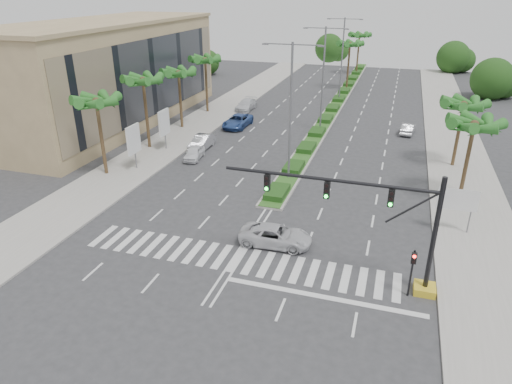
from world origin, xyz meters
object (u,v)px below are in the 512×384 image
car_parked_c (238,121)px  car_right (408,129)px  car_parked_b (202,142)px  car_parked_d (246,105)px  car_parked_a (194,153)px  car_crossing (276,236)px

car_parked_c → car_right: 20.52m
car_parked_b → car_parked_d: (-0.86, 17.35, -0.01)m
car_parked_a → car_parked_b: size_ratio=0.83×
car_parked_a → car_crossing: (12.33, -13.77, 0.05)m
car_parked_a → car_crossing: 18.48m
car_parked_b → car_parked_c: bearing=84.2°
car_parked_b → car_parked_a: bearing=-80.5°
car_parked_c → car_crossing: 28.49m
car_right → car_crossing: bearing=81.3°
car_parked_c → car_parked_b: bearing=-93.9°
car_parked_b → car_right: bearing=30.3°
car_parked_c → car_parked_d: 8.57m
car_crossing → car_parked_a: bearing=38.9°
car_parked_d → car_parked_c: bearing=-78.3°
car_parked_d → car_right: (21.98, -4.96, -0.09)m
car_right → car_parked_b: bearing=37.4°
car_parked_a → car_parked_d: size_ratio=0.74×
car_crossing → car_right: 30.43m
car_parked_b → car_crossing: 21.23m
car_parked_b → car_parked_d: car_parked_b is taller
car_parked_a → car_parked_b: bearing=92.5°
car_crossing → car_right: car_crossing is taller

